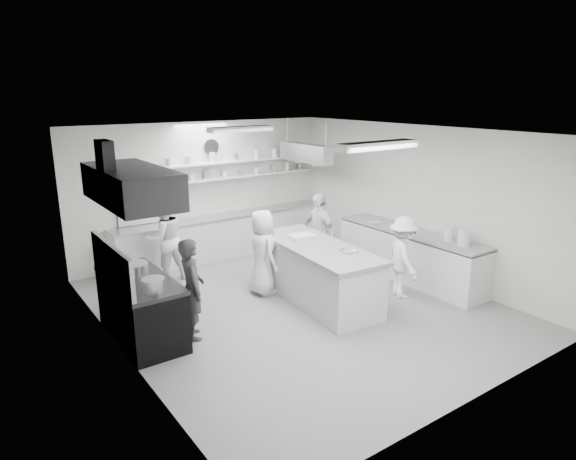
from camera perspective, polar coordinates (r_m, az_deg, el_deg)
floor at (r=8.93m, az=0.94°, el=-8.58°), size 6.00×7.00×0.02m
ceiling at (r=8.18m, az=1.03°, el=11.12°), size 6.00×7.00×0.02m
wall_back at (r=11.37m, az=-9.52°, el=4.47°), size 6.00×0.04×3.00m
wall_front at (r=6.11m, az=20.87°, el=-6.03°), size 6.00×0.04×3.00m
wall_left at (r=7.15m, az=-18.83°, el=-2.73°), size 0.04×7.00×3.00m
wall_right at (r=10.44m, az=14.41°, el=3.21°), size 0.04×7.00×3.00m
stove at (r=7.99m, az=-16.26°, el=-8.66°), size 0.80×1.80×0.90m
exhaust_hood at (r=7.44m, az=-17.35°, el=4.84°), size 0.85×2.00×0.50m
back_counter at (r=11.49m, az=-7.29°, el=-0.68°), size 5.00×0.60×0.92m
shelf_lower at (r=11.53m, az=-6.15°, el=6.00°), size 4.20×0.26×0.04m
shelf_upper at (r=11.48m, az=-6.20°, el=7.73°), size 4.20×0.26×0.04m
pass_through_window at (r=10.88m, az=-15.63°, el=3.34°), size 1.30×0.04×1.00m
wall_clock at (r=11.29m, az=-8.72°, el=9.30°), size 0.32×0.05×0.32m
right_counter at (r=10.32m, az=13.60°, el=-2.81°), size 0.74×3.30×0.94m
pot_rack at (r=11.36m, az=2.01°, el=8.74°), size 0.30×1.60×0.40m
light_fixture_front at (r=6.82m, az=10.12°, el=9.42°), size 1.30×0.25×0.10m
light_fixture_rear at (r=9.69m, az=-5.40°, el=11.32°), size 1.30×0.25×0.10m
prep_island at (r=9.00m, az=3.32°, el=-5.00°), size 1.21×2.72×0.98m
stove_pot at (r=7.96m, az=-17.06°, el=-4.37°), size 0.42×0.42×0.22m
cook_stove at (r=7.69m, az=-10.84°, el=-6.57°), size 0.50×0.64×1.56m
cook_back at (r=10.09m, az=-13.83°, el=-1.00°), size 0.86×0.69×1.70m
cook_island_left at (r=9.21m, az=-2.93°, el=-2.53°), size 0.56×0.80×1.58m
cook_island_right at (r=10.39m, az=3.50°, el=-0.23°), size 0.41×0.97×1.64m
cook_right at (r=9.28m, az=12.93°, el=-3.03°), size 0.91×1.11×1.50m
bowl_island_a at (r=8.53m, az=6.88°, el=-2.54°), size 0.31×0.31×0.07m
bowl_island_b at (r=9.07m, az=1.63°, el=-1.37°), size 0.25×0.25×0.06m
bowl_right at (r=10.60m, az=9.77°, el=0.71°), size 0.30×0.30×0.06m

